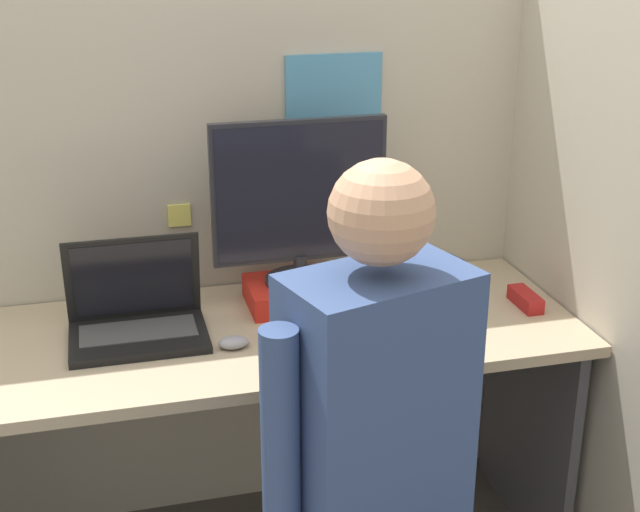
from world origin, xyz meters
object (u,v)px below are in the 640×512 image
at_px(laptop, 137,318).
at_px(stapler, 525,299).
at_px(paper_box, 300,292).
at_px(coffee_mug, 397,277).
at_px(carrot_toy, 364,354).
at_px(person, 376,467).
at_px(monitor, 299,200).

distance_m(laptop, stapler, 1.04).
height_order(laptop, stapler, laptop).
distance_m(paper_box, coffee_mug, 0.29).
xyz_separation_m(paper_box, coffee_mug, (0.29, 0.02, 0.01)).
bearing_deg(coffee_mug, laptop, -171.05).
xyz_separation_m(stapler, carrot_toy, (-0.52, -0.20, -0.00)).
height_order(paper_box, carrot_toy, paper_box).
bearing_deg(coffee_mug, carrot_toy, -119.12).
relative_size(stapler, carrot_toy, 0.97).
bearing_deg(person, coffee_mug, 68.48).
bearing_deg(monitor, coffee_mug, 3.14).
bearing_deg(carrot_toy, paper_box, 100.60).
bearing_deg(paper_box, monitor, 90.00).
height_order(carrot_toy, person, person).
height_order(laptop, coffee_mug, laptop).
height_order(monitor, carrot_toy, monitor).
bearing_deg(paper_box, laptop, -167.75).
xyz_separation_m(monitor, stapler, (0.59, -0.18, -0.28)).
distance_m(paper_box, carrot_toy, 0.38).
bearing_deg(monitor, person, -93.69).
bearing_deg(laptop, monitor, 12.59).
height_order(monitor, coffee_mug, monitor).
relative_size(paper_box, coffee_mug, 3.41).
relative_size(stapler, person, 0.10).
xyz_separation_m(laptop, person, (0.39, -0.75, -0.01)).
bearing_deg(laptop, stapler, -4.19).
bearing_deg(laptop, coffee_mug, 8.95).
bearing_deg(carrot_toy, stapler, 20.81).
relative_size(monitor, person, 0.35).
xyz_separation_m(paper_box, stapler, (0.59, -0.17, -0.01)).
height_order(stapler, coffee_mug, coffee_mug).
bearing_deg(person, carrot_toy, 75.37).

